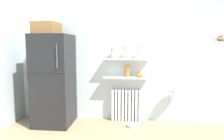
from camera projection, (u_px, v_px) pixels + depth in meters
The scene contains 12 objects.
back_wall at pixel (129, 55), 4.03m from camera, with size 7.04×0.10×2.60m, color silver.
refrigerator at pixel (54, 77), 3.83m from camera, with size 0.67×0.74×1.90m.
radiator at pixel (126, 105), 4.03m from camera, with size 0.57×0.12×0.62m.
wall_shelf_lower at pixel (126, 77), 3.93m from camera, with size 0.88×0.22×0.03m, color white.
wall_shelf_upper at pixel (127, 59), 3.89m from camera, with size 0.88×0.22×0.03m, color white.
storage_jar_0 at pixel (114, 53), 3.90m from camera, with size 0.11×0.11×0.20m.
storage_jar_1 at pixel (127, 53), 3.88m from camera, with size 0.10×0.10×0.22m.
storage_jar_2 at pixel (140, 53), 3.85m from camera, with size 0.10×0.10×0.23m.
vase at pixel (127, 71), 3.92m from camera, with size 0.09×0.09×0.23m, color #CC7033.
shelf_bowl at pixel (140, 75), 3.90m from camera, with size 0.16×0.16×0.07m, color orange.
pet_food_bowl at pixel (133, 125), 3.75m from camera, with size 0.21×0.21×0.05m, color #B7B7BC.
hanging_fruit_basket at pixel (222, 39), 3.22m from camera, with size 0.32×0.32×0.10m.
Camera 1 is at (0.07, -2.01, 1.48)m, focal length 32.79 mm.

